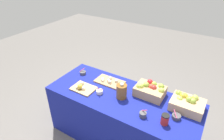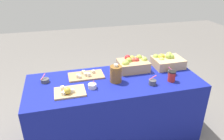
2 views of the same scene
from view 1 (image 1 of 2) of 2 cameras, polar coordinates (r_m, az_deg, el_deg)
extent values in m
plane|color=slate|center=(2.91, 2.62, -19.16)|extent=(10.00, 10.00, 0.00)
cube|color=navy|center=(2.64, 2.81, -13.96)|extent=(1.90, 0.76, 0.74)
cube|color=tan|center=(2.33, 21.43, -9.61)|extent=(0.35, 0.28, 0.11)
sphere|color=gold|center=(2.35, 20.76, -7.26)|extent=(0.08, 0.08, 0.08)
sphere|color=#99B742|center=(2.38, 19.15, -6.58)|extent=(0.08, 0.08, 0.08)
sphere|color=red|center=(2.33, 22.75, -8.59)|extent=(0.08, 0.08, 0.08)
sphere|color=#B2C64C|center=(2.36, 23.45, -7.66)|extent=(0.08, 0.08, 0.08)
sphere|color=#99B742|center=(2.30, 22.81, -8.55)|extent=(0.08, 0.08, 0.08)
sphere|color=#99B742|center=(2.30, 22.02, -8.08)|extent=(0.08, 0.08, 0.08)
sphere|color=gold|center=(2.35, 20.31, -7.21)|extent=(0.08, 0.08, 0.08)
sphere|color=#B2C64C|center=(2.31, 19.45, -8.20)|extent=(0.08, 0.08, 0.08)
cube|color=tan|center=(2.41, 11.18, -6.17)|extent=(0.35, 0.26, 0.12)
sphere|color=red|center=(2.41, 11.69, -5.48)|extent=(0.07, 0.07, 0.07)
sphere|color=red|center=(2.45, 11.21, -3.54)|extent=(0.07, 0.07, 0.07)
sphere|color=#B2C64C|center=(2.34, 14.46, -5.99)|extent=(0.07, 0.07, 0.07)
sphere|color=#99B742|center=(2.44, 12.37, -4.15)|extent=(0.07, 0.07, 0.07)
sphere|color=#B2332D|center=(2.37, 12.28, -5.21)|extent=(0.07, 0.07, 0.07)
sphere|color=#B2C64C|center=(2.36, 8.53, -4.81)|extent=(0.07, 0.07, 0.07)
sphere|color=#D14C33|center=(2.39, 11.58, -4.90)|extent=(0.07, 0.07, 0.07)
sphere|color=#99B742|center=(2.43, 14.51, -4.88)|extent=(0.07, 0.07, 0.07)
sphere|color=#99B742|center=(2.42, 14.39, -4.76)|extent=(0.07, 0.07, 0.07)
sphere|color=#99B742|center=(2.39, 10.15, -4.40)|extent=(0.07, 0.07, 0.07)
sphere|color=#B2C64C|center=(2.36, 8.09, -4.84)|extent=(0.07, 0.07, 0.07)
cube|color=tan|center=(2.52, -8.44, -5.41)|extent=(0.30, 0.22, 0.02)
cube|color=beige|center=(2.58, -8.92, -3.89)|extent=(0.04, 0.04, 0.03)
sphere|color=gold|center=(2.49, -9.52, -4.91)|extent=(0.07, 0.07, 0.07)
cube|color=beige|center=(2.51, -10.36, -5.10)|extent=(0.04, 0.04, 0.03)
cube|color=beige|center=(2.48, -8.37, -5.48)|extent=(0.04, 0.04, 0.03)
cube|color=beige|center=(2.48, -8.57, -5.38)|extent=(0.04, 0.04, 0.03)
cube|color=beige|center=(2.53, -9.63, -4.82)|extent=(0.03, 0.03, 0.03)
cube|color=tan|center=(2.62, -0.70, -3.50)|extent=(0.39, 0.22, 0.02)
cube|color=beige|center=(2.63, -2.82, -2.76)|extent=(0.04, 0.04, 0.03)
cube|color=beige|center=(2.57, -0.66, -3.53)|extent=(0.04, 0.04, 0.04)
cube|color=beige|center=(2.61, -2.74, -3.15)|extent=(0.04, 0.04, 0.03)
cube|color=beige|center=(2.60, -1.00, -3.12)|extent=(0.04, 0.04, 0.03)
cube|color=beige|center=(2.59, 1.31, -3.26)|extent=(0.04, 0.04, 0.03)
cube|color=beige|center=(2.61, -2.80, -3.08)|extent=(0.03, 0.03, 0.03)
cube|color=beige|center=(2.65, -0.58, -2.42)|extent=(0.05, 0.05, 0.03)
cylinder|color=#4C4C51|center=(2.83, -8.66, -0.83)|extent=(0.09, 0.09, 0.04)
cylinder|color=#EA598C|center=(2.82, -8.81, 0.07)|extent=(0.06, 0.07, 0.05)
cylinder|color=#4C4C51|center=(2.20, 18.55, -13.01)|extent=(0.09, 0.09, 0.04)
cylinder|color=#EA598C|center=(2.16, 18.29, -12.22)|extent=(0.07, 0.07, 0.06)
cylinder|color=silver|center=(2.42, -3.72, -6.48)|extent=(0.09, 0.09, 0.05)
cylinder|color=#EA598C|center=(2.38, -3.48, -5.73)|extent=(0.03, 0.08, 0.07)
cylinder|color=#4C4C51|center=(2.13, 9.16, -12.91)|extent=(0.08, 0.08, 0.05)
cylinder|color=#EA598C|center=(2.10, 9.57, -11.74)|extent=(0.08, 0.04, 0.06)
cylinder|color=brown|center=(2.31, 2.86, -6.33)|extent=(0.13, 0.13, 0.18)
cylinder|color=silver|center=(2.25, 2.93, -4.27)|extent=(0.04, 0.04, 0.02)
cylinder|color=red|center=(2.08, 15.42, -14.07)|extent=(0.08, 0.08, 0.11)
cylinder|color=black|center=(2.04, 15.65, -12.89)|extent=(0.08, 0.08, 0.01)
camera|label=2|loc=(1.51, -68.15, -2.45)|focal=34.75mm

